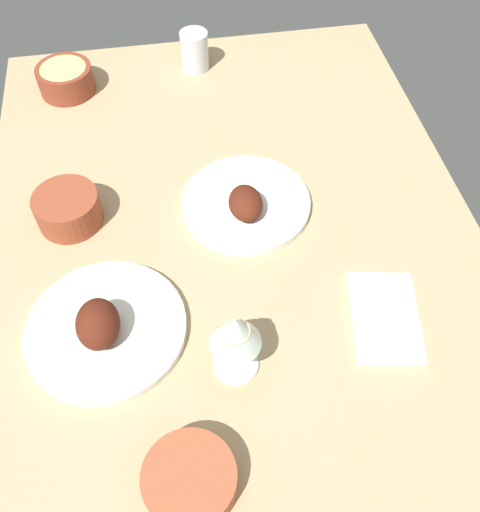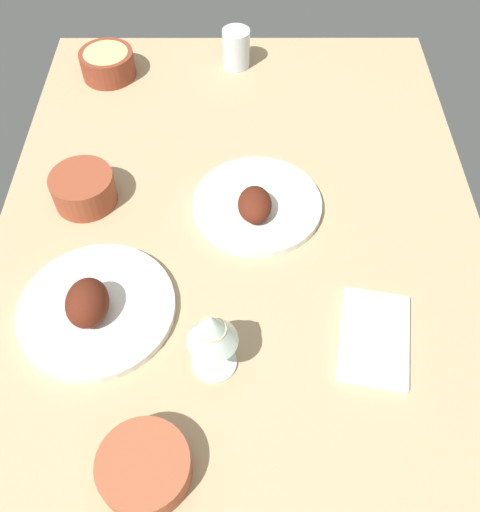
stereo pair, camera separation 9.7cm
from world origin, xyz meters
The scene contains 9 objects.
dining_table centered at (0.00, 0.00, 2.00)cm, with size 140.00×90.00×4.00cm, color tan.
plate_near_viewer centered at (12.46, -3.22, 5.46)cm, with size 24.38×24.38×6.44cm.
plate_center_main centered at (-10.26, 23.61, 5.83)cm, with size 25.83×25.83×8.00cm.
bowl_potatoes centered at (54.61, 30.34, 7.23)cm, with size 12.30×12.30×5.96cm.
bowl_cream centered at (-35.77, 12.84, 6.49)cm, with size 12.73×12.73×4.52cm.
bowl_sauce centered at (14.98, 29.28, 7.36)cm, with size 11.88×11.88×6.20cm.
wine_glass centered at (-19.28, 3.91, 13.93)cm, with size 7.60×7.60×14.00cm.
water_tumbler centered at (58.51, 0.74, 8.47)cm, with size 6.47×6.47×8.95cm, color silver.
folded_napkin centered at (-15.12, -21.40, 4.60)cm, with size 16.78×10.84×1.20cm, color white.
Camera 1 is at (-57.15, 9.71, 83.45)cm, focal length 39.22 mm.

